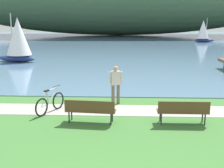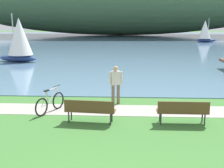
# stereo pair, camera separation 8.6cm
# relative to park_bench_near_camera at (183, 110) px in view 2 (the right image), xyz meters

# --- Properties ---
(bay_water) EXTENTS (180.00, 80.00, 0.04)m
(bay_water) POSITION_rel_park_bench_near_camera_xyz_m (-2.68, 43.52, -0.50)
(bay_water) COLOR #5B7F9E
(bay_water) RESTS_ON ground
(shoreline_path) EXTENTS (60.00, 1.50, 0.01)m
(shoreline_path) POSITION_rel_park_bench_near_camera_xyz_m (-2.68, 1.51, -0.52)
(shoreline_path) COLOR #A39E93
(shoreline_path) RESTS_ON ground
(park_bench_near_camera) EXTENTS (1.80, 0.48, 0.88)m
(park_bench_near_camera) POSITION_rel_park_bench_near_camera_xyz_m (0.00, 0.00, 0.00)
(park_bench_near_camera) COLOR brown
(park_bench_near_camera) RESTS_ON ground
(park_bench_further_along) EXTENTS (1.84, 0.65, 0.88)m
(park_bench_further_along) POSITION_rel_park_bench_near_camera_xyz_m (-3.30, -0.03, 0.00)
(park_bench_further_along) COLOR brown
(park_bench_further_along) RESTS_ON ground
(bicycle_leaning_near_bench) EXTENTS (0.78, 1.64, 1.01)m
(bicycle_leaning_near_bench) POSITION_rel_park_bench_near_camera_xyz_m (-5.04, 1.12, -0.12)
(bicycle_leaning_near_bench) COLOR black
(bicycle_leaning_near_bench) RESTS_ON ground
(person_at_shoreline) EXTENTS (0.59, 0.32, 1.71)m
(person_at_shoreline) POSITION_rel_park_bench_near_camera_xyz_m (-2.46, 2.43, 0.46)
(person_at_shoreline) COLOR #72604C
(person_at_shoreline) RESTS_ON ground
(sailboat_mid_bay) EXTENTS (3.44, 2.12, 3.99)m
(sailboat_mid_bay) POSITION_rel_park_bench_near_camera_xyz_m (11.23, 40.00, 1.40)
(sailboat_mid_bay) COLOR navy
(sailboat_mid_bay) RESTS_ON bay_water
(sailboat_toward_hillside) EXTENTS (3.71, 2.52, 4.21)m
(sailboat_toward_hillside) POSITION_rel_park_bench_near_camera_xyz_m (-11.37, 15.01, 1.50)
(sailboat_toward_hillside) COLOR navy
(sailboat_toward_hillside) RESTS_ON bay_water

